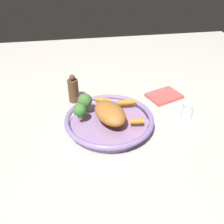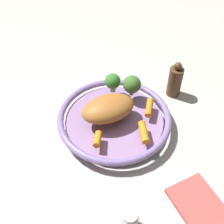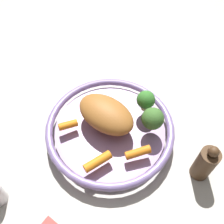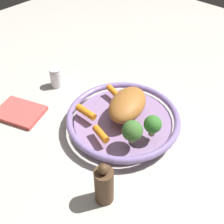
% 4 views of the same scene
% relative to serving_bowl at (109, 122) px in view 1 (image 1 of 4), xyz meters
% --- Properties ---
extents(ground_plane, '(2.09, 2.09, 0.00)m').
position_rel_serving_bowl_xyz_m(ground_plane, '(0.00, 0.00, -0.03)').
color(ground_plane, '#B7B2A8').
extents(serving_bowl, '(0.34, 0.34, 0.05)m').
position_rel_serving_bowl_xyz_m(serving_bowl, '(0.00, 0.00, 0.00)').
color(serving_bowl, '#8E709E').
rests_on(serving_bowl, ground_plane).
extents(roast_chicken_piece, '(0.14, 0.18, 0.06)m').
position_rel_serving_bowl_xyz_m(roast_chicken_piece, '(0.00, 0.02, 0.05)').
color(roast_chicken_piece, '#A3622A').
rests_on(roast_chicken_piece, serving_bowl).
extents(baby_carrot_near_rim, '(0.05, 0.03, 0.02)m').
position_rel_serving_bowl_xyz_m(baby_carrot_near_rim, '(-0.09, 0.05, 0.03)').
color(baby_carrot_near_rim, orange).
rests_on(baby_carrot_near_rim, serving_bowl).
extents(baby_carrot_left, '(0.07, 0.02, 0.02)m').
position_rel_serving_bowl_xyz_m(baby_carrot_left, '(-0.08, -0.07, 0.03)').
color(baby_carrot_left, orange).
rests_on(baby_carrot_left, serving_bowl).
extents(baby_carrot_right, '(0.07, 0.04, 0.02)m').
position_rel_serving_bowl_xyz_m(baby_carrot_right, '(0.01, -0.10, 0.03)').
color(baby_carrot_right, orange).
rests_on(baby_carrot_right, serving_bowl).
extents(broccoli_floret_edge, '(0.06, 0.06, 0.07)m').
position_rel_serving_bowl_xyz_m(broccoli_floret_edge, '(0.08, -0.06, 0.06)').
color(broccoli_floret_edge, tan).
rests_on(broccoli_floret_edge, serving_bowl).
extents(broccoli_floret_large, '(0.05, 0.05, 0.06)m').
position_rel_serving_bowl_xyz_m(broccoli_floret_large, '(0.11, -0.01, 0.06)').
color(broccoli_floret_large, '#98A866').
rests_on(broccoli_floret_large, serving_bowl).
extents(salt_shaker, '(0.04, 0.04, 0.07)m').
position_rel_serving_bowl_xyz_m(salt_shaker, '(-0.31, 0.00, 0.01)').
color(salt_shaker, white).
rests_on(salt_shaker, ground_plane).
extents(pepper_mill, '(0.04, 0.04, 0.13)m').
position_rel_serving_bowl_xyz_m(pepper_mill, '(0.12, -0.21, 0.03)').
color(pepper_mill, '#4C331E').
rests_on(pepper_mill, ground_plane).
extents(dish_towel, '(0.17, 0.15, 0.01)m').
position_rel_serving_bowl_xyz_m(dish_towel, '(-0.28, -0.18, -0.02)').
color(dish_towel, '#D14C47').
rests_on(dish_towel, ground_plane).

